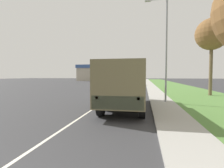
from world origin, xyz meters
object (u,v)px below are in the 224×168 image
object	(u,v)px
car_second_ahead	(136,82)
lamp_post	(164,41)
car_nearest_ahead	(111,85)
military_truck	(126,83)

from	to	relation	value
car_second_ahead	lamp_post	xyz separation A→B (m)	(3.09, -23.53, 4.04)
car_nearest_ahead	lamp_post	distance (m)	13.14
lamp_post	car_second_ahead	bearing A→B (deg)	97.48
military_truck	car_second_ahead	distance (m)	26.19
car_nearest_ahead	military_truck	bearing A→B (deg)	-75.65
military_truck	car_nearest_ahead	distance (m)	14.06
lamp_post	car_nearest_ahead	bearing A→B (deg)	118.90
car_nearest_ahead	lamp_post	size ratio (longest dim) A/B	0.55
military_truck	car_nearest_ahead	bearing A→B (deg)	104.35
military_truck	lamp_post	bearing A→B (deg)	45.83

